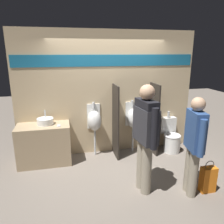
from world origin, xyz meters
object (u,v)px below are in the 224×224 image
(toilet, at_px, (171,138))
(shopping_bag, at_px, (208,179))
(person_in_vest, at_px, (145,132))
(sink_basin, at_px, (45,121))
(urinal_far, at_px, (133,118))
(cell_phone, at_px, (59,126))
(person_with_lanyard, at_px, (194,143))
(urinal_near_counter, at_px, (94,121))

(toilet, distance_m, shopping_bag, 1.60)
(person_in_vest, bearing_deg, sink_basin, 42.28)
(urinal_far, xyz_separation_m, shopping_bag, (0.74, -1.75, -0.58))
(toilet, height_order, person_in_vest, person_in_vest)
(sink_basin, bearing_deg, cell_phone, -32.28)
(toilet, distance_m, person_with_lanyard, 1.73)
(cell_phone, relative_size, urinal_far, 0.12)
(sink_basin, xyz_separation_m, shopping_bag, (2.63, -1.66, -0.66))
(person_with_lanyard, relative_size, shopping_bag, 2.87)
(cell_phone, relative_size, shopping_bag, 0.25)
(toilet, height_order, person_with_lanyard, person_with_lanyard)
(cell_phone, bearing_deg, shopping_bag, -32.26)
(sink_basin, bearing_deg, person_with_lanyard, -35.11)
(person_in_vest, xyz_separation_m, shopping_bag, (1.02, -0.28, -0.81))
(person_with_lanyard, bearing_deg, sink_basin, 65.07)
(urinal_near_counter, bearing_deg, cell_phone, -161.27)
(sink_basin, distance_m, person_in_vest, 2.13)
(person_in_vest, bearing_deg, urinal_far, -17.95)
(urinal_far, relative_size, person_in_vest, 0.67)
(person_in_vest, xyz_separation_m, person_with_lanyard, (0.71, -0.25, -0.15))
(urinal_near_counter, xyz_separation_m, toilet, (1.76, -0.16, -0.49))
(person_in_vest, relative_size, person_with_lanyard, 1.11)
(urinal_near_counter, bearing_deg, sink_basin, -175.08)
(urinal_near_counter, distance_m, toilet, 1.83)
(sink_basin, relative_size, shopping_bag, 0.59)
(urinal_far, relative_size, shopping_bag, 2.14)
(sink_basin, distance_m, person_with_lanyard, 2.84)
(sink_basin, distance_m, urinal_far, 1.90)
(sink_basin, distance_m, shopping_bag, 3.18)
(urinal_far, bearing_deg, person_in_vest, -100.86)
(urinal_far, height_order, shopping_bag, urinal_far)
(person_in_vest, height_order, person_with_lanyard, person_in_vest)
(cell_phone, bearing_deg, sink_basin, 147.72)
(sink_basin, height_order, toilet, sink_basin)
(cell_phone, relative_size, urinal_near_counter, 0.12)
(cell_phone, height_order, urinal_far, urinal_far)
(person_with_lanyard, bearing_deg, toilet, -6.02)
(cell_phone, xyz_separation_m, toilet, (2.51, 0.10, -0.52))
(shopping_bag, bearing_deg, sink_basin, 147.73)
(person_in_vest, bearing_deg, cell_phone, 40.85)
(sink_basin, xyz_separation_m, person_with_lanyard, (2.32, -1.63, -0.00))
(sink_basin, xyz_separation_m, cell_phone, (0.26, -0.17, -0.06))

